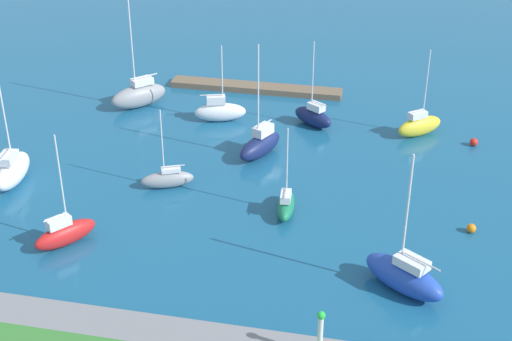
% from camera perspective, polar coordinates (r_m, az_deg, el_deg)
% --- Properties ---
extents(water, '(160.00, 160.00, 0.00)m').
position_cam_1_polar(water, '(77.82, 1.06, 1.42)').
color(water, '#19567F').
rests_on(water, ground).
extents(pier_dock, '(21.52, 2.53, 0.72)m').
position_cam_1_polar(pier_dock, '(93.10, -0.03, 6.40)').
color(pier_dock, brown).
rests_on(pier_dock, ground).
extents(harbor_beacon, '(0.56, 0.56, 3.73)m').
position_cam_1_polar(harbor_beacon, '(49.29, 4.99, -12.22)').
color(harbor_beacon, silver).
rests_on(harbor_beacon, breakwater).
extents(sailboat_gray_along_channel, '(6.50, 6.74, 13.58)m').
position_cam_1_polar(sailboat_gray_along_channel, '(89.10, -9.02, 5.78)').
color(sailboat_gray_along_channel, gray).
rests_on(sailboat_gray_along_channel, water).
extents(sailboat_white_lone_north, '(3.09, 6.80, 10.40)m').
position_cam_1_polar(sailboat_white_lone_north, '(75.15, -18.28, 0.05)').
color(sailboat_white_lone_north, white).
rests_on(sailboat_white_lone_north, water).
extents(sailboat_navy_far_south, '(4.51, 6.63, 12.19)m').
position_cam_1_polar(sailboat_navy_far_south, '(76.50, 0.33, 2.03)').
color(sailboat_navy_far_south, '#141E4C').
rests_on(sailboat_navy_far_south, water).
extents(sailboat_green_mid_basin, '(1.99, 5.17, 8.41)m').
position_cam_1_polar(sailboat_green_mid_basin, '(66.77, 2.32, -2.61)').
color(sailboat_green_mid_basin, '#19724C').
rests_on(sailboat_green_mid_basin, water).
extents(sailboat_blue_inner_mooring, '(7.20, 6.00, 11.66)m').
position_cam_1_polar(sailboat_blue_inner_mooring, '(58.27, 11.35, -7.94)').
color(sailboat_blue_inner_mooring, '#2347B2').
rests_on(sailboat_blue_inner_mooring, water).
extents(sailboat_red_by_breakwater, '(4.65, 5.46, 10.21)m').
position_cam_1_polar(sailboat_red_by_breakwater, '(64.44, -14.52, -4.68)').
color(sailboat_red_by_breakwater, red).
rests_on(sailboat_red_by_breakwater, water).
extents(sailboat_yellow_outer_mooring, '(5.40, 4.89, 9.77)m').
position_cam_1_polar(sailboat_yellow_outer_mooring, '(82.87, 12.49, 3.43)').
color(sailboat_yellow_outer_mooring, yellow).
rests_on(sailboat_yellow_outer_mooring, water).
extents(sailboat_gray_lone_south, '(5.22, 3.35, 8.15)m').
position_cam_1_polar(sailboat_gray_lone_south, '(71.35, -6.84, -0.64)').
color(sailboat_gray_lone_south, gray).
rests_on(sailboat_gray_lone_south, water).
extents(sailboat_white_far_north, '(6.10, 3.48, 8.98)m').
position_cam_1_polar(sailboat_white_far_north, '(84.49, -2.79, 4.61)').
color(sailboat_white_far_north, white).
rests_on(sailboat_white_far_north, water).
extents(sailboat_navy_near_pier, '(5.33, 4.44, 9.84)m').
position_cam_1_polar(sailboat_navy_near_pier, '(83.49, 4.43, 4.19)').
color(sailboat_navy_near_pier, '#141E4C').
rests_on(sailboat_navy_near_pier, water).
extents(mooring_buoy_orange, '(0.82, 0.82, 0.82)m').
position_cam_1_polar(mooring_buoy_orange, '(67.00, 16.26, -4.30)').
color(mooring_buoy_orange, orange).
rests_on(mooring_buoy_orange, water).
extents(mooring_buoy_red, '(0.87, 0.87, 0.87)m').
position_cam_1_polar(mooring_buoy_red, '(82.32, 16.44, 2.12)').
color(mooring_buoy_red, red).
rests_on(mooring_buoy_red, water).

